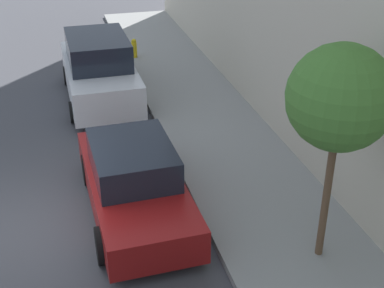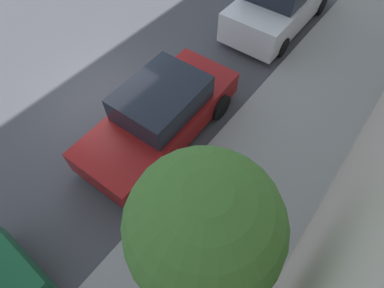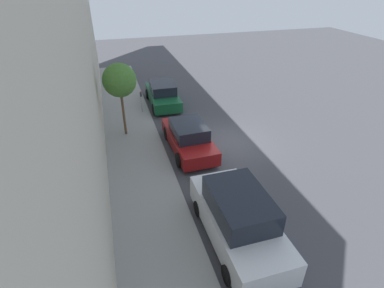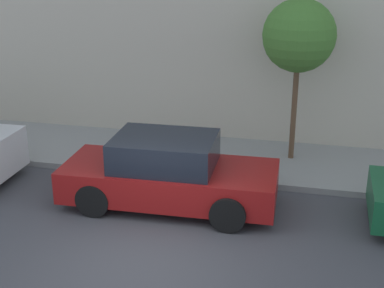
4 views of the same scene
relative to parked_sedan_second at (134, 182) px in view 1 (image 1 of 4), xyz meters
The scene contains 6 objects.
ground_plane 2.38m from the parked_sedan_second, behind, with size 60.00×60.00×0.00m, color #424247.
sidewalk 2.78m from the parked_sedan_second, ahead, with size 2.92×32.00×0.15m.
parked_sedan_second is the anchor object (origin of this frame).
parked_suv_third 6.23m from the parked_sedan_second, 89.97° to the left, with size 2.08×4.82×1.98m.
street_tree 4.60m from the parked_sedan_second, 38.84° to the right, with size 1.75×1.75×3.98m.
fire_hydrant 9.57m from the parked_sedan_second, 80.42° to the left, with size 0.20×0.20×0.69m.
Camera 1 is at (0.98, -9.14, 6.56)m, focal length 50.00 mm.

